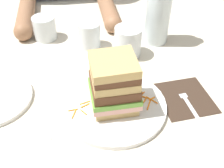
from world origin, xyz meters
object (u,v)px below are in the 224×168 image
Objects in this scene: knife at (51,110)px; sandwich at (114,84)px; empty_tumbler_1 at (90,35)px; water_bottle at (160,2)px; napkin_dark at (185,98)px; fork at (189,103)px; juice_glass at (128,43)px; main_plate at (114,106)px; empty_tumbler_0 at (45,28)px.

sandwich is at bearing -6.08° from knife.
sandwich is 1.64× the size of empty_tumbler_1.
sandwich is 0.35m from water_bottle.
empty_tumbler_1 is (-0.22, 0.29, 0.04)m from napkin_dark.
water_bottle is (0.00, 0.31, 0.13)m from fork.
knife is 2.19× the size of juice_glass.
empty_tumbler_1 reaches higher than main_plate.
main_plate is 2.86× the size of juice_glass.
water_bottle is at bearing 89.57° from fork.
juice_glass is at bearing 115.24° from napkin_dark.
empty_tumbler_1 reaches higher than empty_tumbler_0.
sandwich reaches higher than empty_tumbler_1.
napkin_dark is 0.86× the size of fork.
knife is 0.46m from water_bottle.
water_bottle is 0.39m from empty_tumbler_0.
knife is at bearing 177.73° from napkin_dark.
juice_glass is at bearing -29.01° from empty_tumbler_0.
napkin_dark is 0.32m from water_bottle.
sandwich is 0.41m from empty_tumbler_0.
knife is at bearing 173.92° from sandwich.
empty_tumbler_0 is (-0.17, 0.37, 0.03)m from main_plate.
water_bottle reaches higher than empty_tumbler_0.
main_plate is 0.07m from sandwich.
water_bottle is at bearing 38.08° from knife.
empty_tumbler_1 is (-0.22, 0.00, -0.10)m from water_bottle.
water_bottle reaches higher than juice_glass.
water_bottle reaches higher than empty_tumbler_1.
napkin_dark is at bearing 94.01° from fork.
sandwich is at bearing -123.59° from water_bottle.
fork is 2.02× the size of empty_tumbler_1.
sandwich is 0.20m from napkin_dark.
knife is at bearing 174.08° from fork.
main_plate is 0.37m from water_bottle.
sandwich is at bearing 160.68° from main_plate.
knife is at bearing 173.90° from main_plate.
main_plate is 0.24m from juice_glass.
main_plate is 0.85× the size of water_bottle.
knife is 0.32m from juice_glass.
fork is at bearing -66.49° from juice_glass.
empty_tumbler_1 reaches higher than fork.
juice_glass reaches higher than napkin_dark.
juice_glass is 1.18× the size of empty_tumbler_0.
fork is 2.15× the size of empty_tumbler_0.
juice_glass reaches higher than main_plate.
water_bottle is (0.35, 0.27, 0.14)m from knife.
water_bottle is at bearing 56.45° from main_plate.
juice_glass is 1.11× the size of empty_tumbler_1.
main_plate reaches higher than fork.
empty_tumbler_0 is (-0.26, 0.14, -0.00)m from juice_glass.
knife is 0.65× the size of water_bottle.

